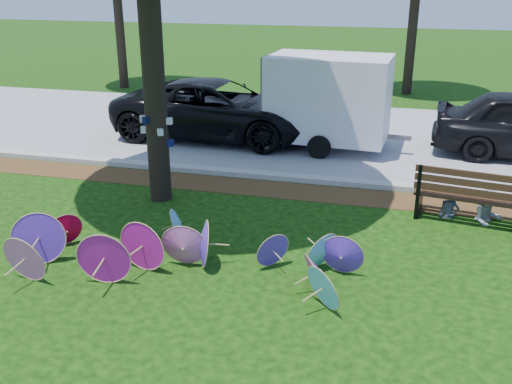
{
  "coord_description": "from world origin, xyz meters",
  "views": [
    {
      "loc": [
        2.77,
        -6.84,
        4.43
      ],
      "look_at": [
        0.5,
        2.0,
        0.9
      ],
      "focal_mm": 40.0,
      "sensor_mm": 36.0,
      "label": 1
    }
  ],
  "objects_px": {
    "park_bench": "(471,194)",
    "person_right": "(491,191)",
    "person_left": "(451,192)",
    "black_van": "(218,110)",
    "parasol_pile": "(170,250)",
    "cargo_trailer": "(329,97)"
  },
  "relations": [
    {
      "from": "parasol_pile",
      "to": "person_left",
      "type": "distance_m",
      "value": 5.5
    },
    {
      "from": "person_left",
      "to": "person_right",
      "type": "bearing_deg",
      "value": -9.24
    },
    {
      "from": "black_van",
      "to": "person_right",
      "type": "relative_size",
      "value": 4.7
    },
    {
      "from": "black_van",
      "to": "park_bench",
      "type": "height_order",
      "value": "black_van"
    },
    {
      "from": "park_bench",
      "to": "person_right",
      "type": "relative_size",
      "value": 1.67
    },
    {
      "from": "person_right",
      "to": "person_left",
      "type": "bearing_deg",
      "value": 160.29
    },
    {
      "from": "park_bench",
      "to": "cargo_trailer",
      "type": "bearing_deg",
      "value": 137.74
    },
    {
      "from": "parasol_pile",
      "to": "person_right",
      "type": "bearing_deg",
      "value": 33.22
    },
    {
      "from": "parasol_pile",
      "to": "person_left",
      "type": "xyz_separation_m",
      "value": [
        4.38,
        3.33,
        0.14
      ]
    },
    {
      "from": "cargo_trailer",
      "to": "parasol_pile",
      "type": "bearing_deg",
      "value": -97.35
    },
    {
      "from": "cargo_trailer",
      "to": "person_left",
      "type": "distance_m",
      "value": 5.1
    },
    {
      "from": "black_van",
      "to": "park_bench",
      "type": "bearing_deg",
      "value": -122.48
    },
    {
      "from": "parasol_pile",
      "to": "cargo_trailer",
      "type": "bearing_deg",
      "value": 78.87
    },
    {
      "from": "black_van",
      "to": "person_left",
      "type": "height_order",
      "value": "black_van"
    },
    {
      "from": "park_bench",
      "to": "person_right",
      "type": "bearing_deg",
      "value": 17.57
    },
    {
      "from": "park_bench",
      "to": "person_left",
      "type": "bearing_deg",
      "value": -178.69
    },
    {
      "from": "parasol_pile",
      "to": "cargo_trailer",
      "type": "xyz_separation_m",
      "value": [
        1.46,
        7.42,
        0.99
      ]
    },
    {
      "from": "parasol_pile",
      "to": "person_left",
      "type": "relative_size",
      "value": 5.34
    },
    {
      "from": "park_bench",
      "to": "person_left",
      "type": "relative_size",
      "value": 1.97
    },
    {
      "from": "cargo_trailer",
      "to": "person_right",
      "type": "bearing_deg",
      "value": -44.71
    },
    {
      "from": "person_left",
      "to": "person_right",
      "type": "relative_size",
      "value": 0.84
    },
    {
      "from": "cargo_trailer",
      "to": "park_bench",
      "type": "distance_m",
      "value": 5.34
    }
  ]
}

